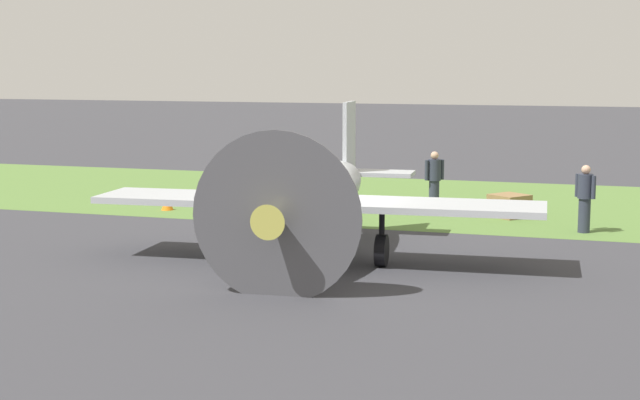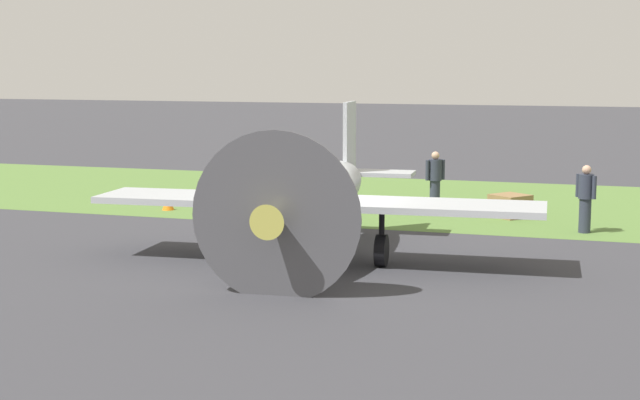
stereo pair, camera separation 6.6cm
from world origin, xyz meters
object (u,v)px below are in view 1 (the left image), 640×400
Objects in this scene: ground_crew_mechanic at (434,179)px; runway_marker_cone at (167,203)px; fuel_drum at (279,188)px; supply_crate at (509,206)px; ground_crew_chief at (585,197)px; airplane_lead at (318,194)px.

runway_marker_cone is at bearing 157.06° from ground_crew_mechanic.
fuel_drum reaches higher than supply_crate.
supply_crate is at bearing -56.05° from ground_crew_mechanic.
runway_marker_cone is (7.48, 2.33, -0.69)m from ground_crew_mechanic.
fuel_drum is (9.20, -2.64, -0.46)m from ground_crew_chief.
airplane_lead is at bearing 115.47° from fuel_drum.
ground_crew_chief reaches higher than runway_marker_cone.
ground_crew_mechanic is 1.92× the size of supply_crate.
ground_crew_chief is 1.00× the size of ground_crew_mechanic.
fuel_drum is at bearing -157.83° from ground_crew_chief.
supply_crate is (-3.35, -7.18, -1.14)m from airplane_lead.
fuel_drum is at bearing -137.52° from runway_marker_cone.
fuel_drum is at bearing -5.73° from supply_crate.
ground_crew_chief is (-5.44, -5.25, -0.55)m from airplane_lead.
ground_crew_chief is 3.93× the size of runway_marker_cone.
ground_crew_mechanic is 2.42m from supply_crate.
ground_crew_mechanic is at bearing -172.42° from ground_crew_chief.
supply_crate is at bearing -170.16° from runway_marker_cone.
ground_crew_chief is at bearing -139.95° from airplane_lead.
ground_crew_chief is 2.90m from supply_crate.
ground_crew_chief is 1.92× the size of fuel_drum.
airplane_lead is at bearing -97.81° from ground_crew_chief.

